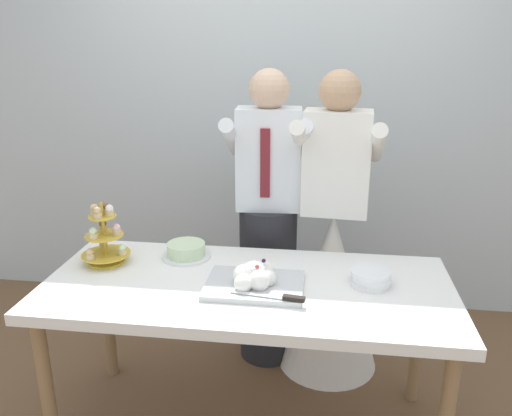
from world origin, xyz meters
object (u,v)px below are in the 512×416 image
Objects in this scene: dessert_table at (247,298)px; cupcake_stand at (105,239)px; main_cake_tray at (254,279)px; round_cake at (186,251)px; person_bride at (331,271)px; person_groom at (268,237)px; plate_stack at (371,278)px.

cupcake_stand reaches higher than dessert_table.
round_cake is at bearing 143.20° from main_cake_tray.
person_bride reaches higher than cupcake_stand.
person_groom reaches higher than round_cake.
main_cake_tray is 0.47m from round_cake.
person_bride reaches higher than dessert_table.
round_cake reaches higher than dessert_table.
round_cake is 0.83m from person_bride.
dessert_table is at bearing -91.91° from person_groom.
plate_stack is at bearing -3.12° from cupcake_stand.
dessert_table is 9.89× the size of plate_stack.
person_groom and person_bride have the same top height.
person_groom is at bearing 172.69° from person_bride.
plate_stack is 0.11× the size of person_bride.
person_groom is at bearing 35.37° from cupcake_stand.
dessert_table is 1.08× the size of person_groom.
cupcake_stand is 0.70× the size of main_cake_tray.
plate_stack is (0.54, 0.06, 0.11)m from dessert_table.
main_cake_tray is at bearing -168.66° from plate_stack.
person_bride is at bearing 23.42° from cupcake_stand.
person_bride is (1.08, 0.47, -0.32)m from cupcake_stand.
main_cake_tray is (0.04, -0.04, 0.11)m from dessert_table.
cupcake_stand is 1.24m from plate_stack.
cupcake_stand is 0.18× the size of person_groom.
dessert_table is at bearing -122.53° from person_bride.
round_cake reaches higher than plate_stack.
person_bride is (0.38, 0.59, -0.12)m from dessert_table.
dessert_table is 0.55m from plate_stack.
cupcake_stand is at bearing 169.94° from dessert_table.
main_cake_tray is at bearing -88.55° from person_groom.
round_cake is 0.14× the size of person_bride.
person_groom reaches higher than cupcake_stand.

